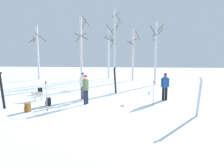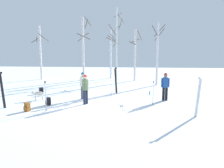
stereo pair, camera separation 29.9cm
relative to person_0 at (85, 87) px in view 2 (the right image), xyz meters
name	(u,v)px [view 2 (the right image)]	position (x,y,z in m)	size (l,w,h in m)	color
ground_plane	(95,110)	(0.75, -1.20, -0.98)	(60.00, 60.00, 0.00)	white
person_0	(85,87)	(0.00, 0.00, 0.00)	(0.34, 0.48, 1.72)	#1E2338
person_1	(165,85)	(4.67, 1.42, 0.00)	(0.52, 0.34, 1.72)	black
person_2	(83,84)	(-0.46, 1.34, 0.00)	(0.34, 0.45, 1.72)	#4C4C56
dog	(38,94)	(-3.16, 0.71, -0.59)	(0.86, 0.40, 0.57)	beige
ski_pair_planted_0	(198,97)	(5.71, -1.89, -0.05)	(0.25, 0.07, 1.88)	white
ski_pair_planted_1	(116,80)	(1.45, 3.52, -0.04)	(0.24, 0.07, 1.89)	black
ski_pair_planted_2	(2,90)	(-4.20, -1.32, -0.01)	(0.25, 0.08, 1.96)	black
ski_pair_lying_0	(122,106)	(2.13, -0.39, -0.97)	(0.50, 1.68, 0.05)	white
ski_poles_0	(46,95)	(-1.65, -1.73, -0.16)	(0.07, 0.21, 1.55)	#B2B2BC
ski_poles_1	(153,92)	(3.85, 0.18, -0.25)	(0.07, 0.25, 1.37)	#B2B2BC
backpack_0	(41,91)	(-3.85, 2.70, -0.77)	(0.34, 0.35, 0.44)	black
backpack_1	(48,101)	(-2.06, -0.47, -0.77)	(0.31, 0.29, 0.44)	black
backpack_2	(27,107)	(-2.62, -1.80, -0.77)	(0.33, 0.34, 0.44)	#99591E
water_bottle_0	(150,93)	(3.86, 3.07, -0.86)	(0.07, 0.07, 0.26)	#1E72BF
water_bottle_1	(111,94)	(1.22, 2.46, -0.85)	(0.07, 0.07, 0.27)	silver
birch_tree_0	(40,52)	(-7.26, 10.55, 1.98)	(1.81, 1.80, 5.71)	silver
birch_tree_1	(83,47)	(-2.53, 10.41, 2.45)	(1.41, 1.49, 6.48)	silver
birch_tree_2	(111,53)	(0.16, 12.30, 1.89)	(1.35, 1.71, 5.90)	silver
birch_tree_3	(117,43)	(0.89, 11.11, 2.93)	(1.48, 1.41, 7.46)	silver
birch_tree_4	(135,54)	(2.82, 10.49, 1.75)	(1.30, 1.17, 5.25)	silver
birch_tree_5	(157,52)	(4.77, 7.62, 1.93)	(1.23, 1.23, 5.52)	silver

